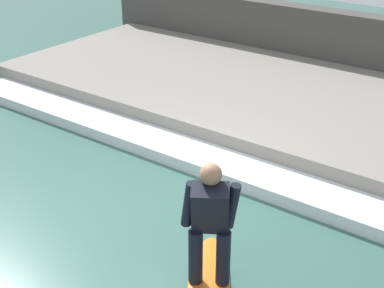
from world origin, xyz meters
The scene contains 6 objects.
ground_plane centered at (0.00, 0.00, 0.00)m, with size 28.00×28.00×0.00m, color #386056.
concrete_ledge centered at (3.94, 0.00, 0.21)m, with size 4.40×11.97×0.42m, color gray.
back_wall centered at (6.39, 0.00, 0.74)m, with size 0.50×12.57×1.47m, color #474442.
wave_foam_crest centered at (1.37, 0.00, 0.10)m, with size 0.75×11.37×0.20m, color silver.
surfboard_riding centered at (-0.88, -1.38, 0.03)m, with size 1.68×1.28×0.06m.
surfer_riding centered at (-0.88, -1.38, 0.89)m, with size 0.55×0.57×1.49m.
Camera 1 is at (-4.72, -3.92, 4.12)m, focal length 50.00 mm.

